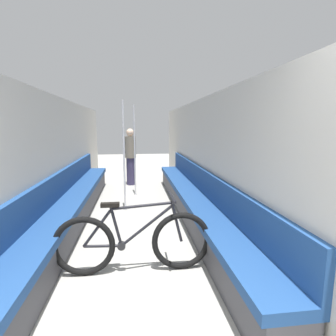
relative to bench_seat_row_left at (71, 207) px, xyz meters
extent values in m
cube|color=beige|center=(-0.26, -0.20, 0.78)|extent=(0.10, 10.38, 2.16)
cube|color=beige|center=(2.38, -0.20, 0.78)|extent=(0.10, 10.38, 2.16)
cube|color=#3D3D42|center=(0.03, 0.00, -0.11)|extent=(0.40, 6.09, 0.38)
cube|color=navy|center=(0.03, 0.00, 0.13)|extent=(0.47, 6.09, 0.10)
cube|color=navy|center=(-0.18, 0.00, 0.38)|extent=(0.07, 6.09, 0.41)
cube|color=#3D3D42|center=(2.09, 0.00, -0.11)|extent=(0.40, 6.09, 0.38)
cube|color=navy|center=(2.09, 0.00, 0.13)|extent=(0.47, 6.09, 0.10)
cube|color=navy|center=(2.30, 0.00, 0.38)|extent=(0.07, 6.09, 0.41)
torus|color=black|center=(0.51, -1.64, 0.04)|extent=(0.68, 0.07, 0.68)
torus|color=black|center=(1.60, -1.64, 0.04)|extent=(0.68, 0.07, 0.68)
cylinder|color=black|center=(0.72, -1.64, 0.03)|extent=(0.41, 0.03, 0.05)
cylinder|color=black|center=(0.66, -1.64, 0.24)|extent=(0.32, 0.03, 0.42)
cylinder|color=black|center=(0.86, -1.64, 0.26)|extent=(0.14, 0.03, 0.49)
cylinder|color=black|center=(1.20, -1.64, 0.24)|extent=(0.59, 0.03, 0.47)
cylinder|color=black|center=(1.15, -1.64, 0.48)|extent=(0.68, 0.03, 0.08)
cylinder|color=black|center=(1.54, -1.64, 0.26)|extent=(0.14, 0.03, 0.45)
cylinder|color=black|center=(0.92, -1.64, 0.02)|extent=(0.09, 0.06, 0.09)
cube|color=black|center=(0.81, -1.64, 0.50)|extent=(0.20, 0.07, 0.04)
cylinder|color=black|center=(1.49, -1.64, 0.57)|extent=(0.02, 0.46, 0.02)
cylinder|color=gray|center=(0.88, 0.68, -0.30)|extent=(0.08, 0.08, 0.01)
cylinder|color=silver|center=(0.88, 0.68, 0.77)|extent=(0.04, 0.04, 2.14)
cylinder|color=gray|center=(1.09, 1.82, -0.30)|extent=(0.08, 0.08, 0.01)
cylinder|color=silver|center=(1.09, 1.82, 0.77)|extent=(0.04, 0.04, 2.14)
cylinder|color=#332D4C|center=(0.97, 2.95, 0.08)|extent=(0.25, 0.25, 0.77)
cylinder|color=#756B5B|center=(0.97, 2.95, 0.77)|extent=(0.30, 0.30, 0.60)
sphere|color=beige|center=(0.97, 2.95, 1.17)|extent=(0.21, 0.21, 0.21)
camera|label=1|loc=(1.09, -4.43, 1.34)|focal=28.00mm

